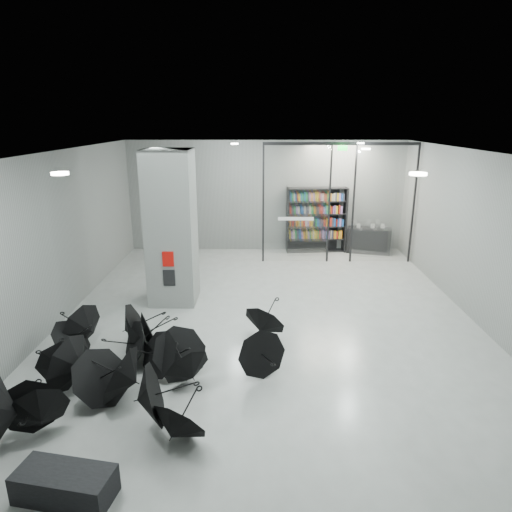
{
  "coord_description": "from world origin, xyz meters",
  "views": [
    {
      "loc": [
        -0.19,
        -9.32,
        4.7
      ],
      "look_at": [
        -0.3,
        1.5,
        1.4
      ],
      "focal_mm": 31.57,
      "sensor_mm": 36.0,
      "label": 1
    }
  ],
  "objects_px": {
    "bookshelf": "(316,220)",
    "shop_counter": "(369,240)",
    "column": "(171,228)",
    "bench": "(65,484)",
    "umbrella_cluster": "(128,369)"
  },
  "relations": [
    {
      "from": "bookshelf",
      "to": "shop_counter",
      "type": "relative_size",
      "value": 1.54
    },
    {
      "from": "column",
      "to": "bookshelf",
      "type": "distance_m",
      "value": 6.49
    },
    {
      "from": "bench",
      "to": "bookshelf",
      "type": "bearing_deg",
      "value": 78.65
    },
    {
      "from": "column",
      "to": "umbrella_cluster",
      "type": "bearing_deg",
      "value": -91.58
    },
    {
      "from": "bookshelf",
      "to": "shop_counter",
      "type": "xyz_separation_m",
      "value": [
        1.93,
        -0.15,
        -0.72
      ]
    },
    {
      "from": "bookshelf",
      "to": "column",
      "type": "bearing_deg",
      "value": -137.6
    },
    {
      "from": "bookshelf",
      "to": "shop_counter",
      "type": "bearing_deg",
      "value": -9.48
    },
    {
      "from": "umbrella_cluster",
      "to": "column",
      "type": "bearing_deg",
      "value": 88.42
    },
    {
      "from": "shop_counter",
      "to": "column",
      "type": "bearing_deg",
      "value": -129.91
    },
    {
      "from": "column",
      "to": "umbrella_cluster",
      "type": "relative_size",
      "value": 0.76
    },
    {
      "from": "column",
      "to": "bench",
      "type": "xyz_separation_m",
      "value": [
        -0.19,
        -6.68,
        -1.8
      ]
    },
    {
      "from": "column",
      "to": "bench",
      "type": "bearing_deg",
      "value": -91.66
    },
    {
      "from": "bench",
      "to": "bookshelf",
      "type": "xyz_separation_m",
      "value": [
        4.54,
        11.43,
        0.98
      ]
    },
    {
      "from": "bench",
      "to": "shop_counter",
      "type": "relative_size",
      "value": 0.82
    },
    {
      "from": "shop_counter",
      "to": "umbrella_cluster",
      "type": "height_order",
      "value": "umbrella_cluster"
    }
  ]
}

